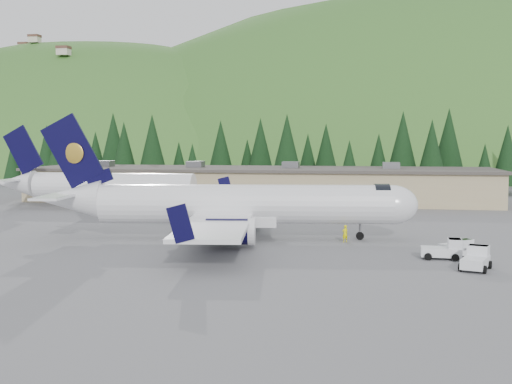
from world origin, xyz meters
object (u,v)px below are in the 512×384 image
object	(u,v)px
airliner	(234,206)
terminal_building	(258,184)
second_airliner	(93,185)
baggage_tug_b	(458,248)
baggage_tug_a	(445,250)
ramp_worker	(345,234)
baggage_tug_c	(476,259)

from	to	relation	value
airliner	terminal_building	xyz separation A→B (m)	(-3.97, 38.13, -0.56)
second_airliner	terminal_building	xyz separation A→B (m)	(19.91, 16.00, -0.70)
airliner	baggage_tug_b	size ratio (longest dim) A/B	12.41
airliner	baggage_tug_b	xyz separation A→B (m)	(19.69, -5.63, -2.54)
baggage_tug_a	terminal_building	bearing A→B (deg)	118.62
second_airliner	terminal_building	world-z (taller)	second_airliner
baggage_tug_b	ramp_worker	distance (m)	10.72
baggage_tug_c	ramp_worker	xyz separation A→B (m)	(-9.76, 10.92, 0.05)
second_airliner	baggage_tug_a	world-z (taller)	second_airliner
baggage_tug_b	ramp_worker	size ratio (longest dim) A/B	1.83
baggage_tug_c	terminal_building	xyz separation A→B (m)	(-24.14, 49.31, 1.88)
ramp_worker	terminal_building	bearing A→B (deg)	-105.32
baggage_tug_b	terminal_building	bearing A→B (deg)	167.70
baggage_tug_a	baggage_tug_c	world-z (taller)	baggage_tug_c
baggage_tug_a	baggage_tug_b	xyz separation A→B (m)	(1.26, 1.78, -0.10)
baggage_tug_a	second_airliner	bearing A→B (deg)	147.52
baggage_tug_a	terminal_building	distance (m)	50.78
baggage_tug_b	baggage_tug_c	xyz separation A→B (m)	(0.49, -5.55, 0.10)
second_airliner	baggage_tug_a	distance (m)	51.66
airliner	terminal_building	distance (m)	38.34
ramp_worker	second_airliner	bearing A→B (deg)	-69.00
baggage_tug_a	ramp_worker	xyz separation A→B (m)	(-8.02, 7.14, 0.06)
ramp_worker	baggage_tug_a	bearing A→B (deg)	102.43
ramp_worker	baggage_tug_c	bearing A→B (deg)	95.93
baggage_tug_b	baggage_tug_c	size ratio (longest dim) A/B	0.84
baggage_tug_a	terminal_building	world-z (taller)	terminal_building
terminal_building	second_airliner	bearing A→B (deg)	-141.22
airliner	ramp_worker	world-z (taller)	airliner
second_airliner	terminal_building	size ratio (longest dim) A/B	0.39
second_airliner	baggage_tug_a	bearing A→B (deg)	-34.91
second_airliner	baggage_tug_b	size ratio (longest dim) A/B	9.49
second_airliner	baggage_tug_c	xyz separation A→B (m)	(44.06, -33.31, -2.58)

